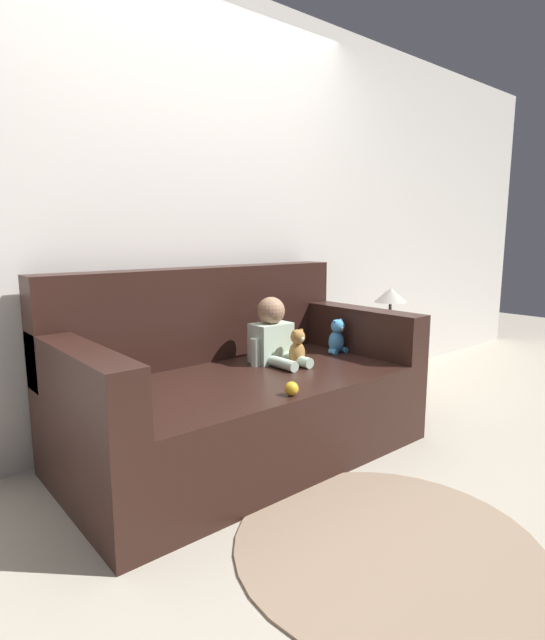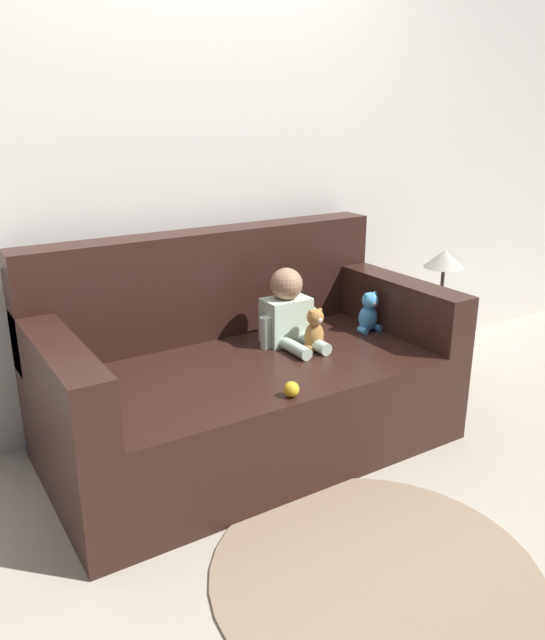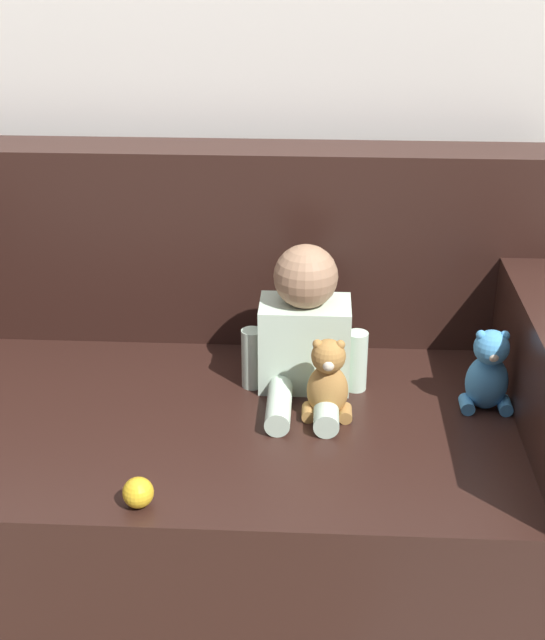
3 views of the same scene
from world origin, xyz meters
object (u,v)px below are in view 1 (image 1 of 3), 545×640
object	(u,v)px
toy_ball	(292,389)
side_table	(390,317)
couch	(238,392)
person_baby	(273,336)
plush_toy_side	(337,337)
teddy_bear_brown	(297,348)

from	to	relation	value
toy_ball	side_table	world-z (taller)	side_table
couch	side_table	bearing A→B (deg)	-2.70
couch	person_baby	xyz separation A→B (m)	(0.27, 0.02, 0.27)
couch	side_table	xyz separation A→B (m)	(1.24, -0.06, 0.29)
side_table	plush_toy_side	bearing A→B (deg)	-179.82
plush_toy_side	person_baby	bearing A→B (deg)	169.30
teddy_bear_brown	toy_ball	distance (m)	0.54
teddy_bear_brown	side_table	xyz separation A→B (m)	(0.91, 0.06, 0.08)
couch	teddy_bear_brown	world-z (taller)	couch
toy_ball	side_table	distance (m)	1.37
person_baby	side_table	distance (m)	0.97
person_baby	plush_toy_side	xyz separation A→B (m)	(0.44, -0.08, -0.06)
plush_toy_side	side_table	distance (m)	0.53
side_table	teddy_bear_brown	bearing A→B (deg)	-176.31
person_baby	plush_toy_side	distance (m)	0.45
person_baby	plush_toy_side	bearing A→B (deg)	-10.70
plush_toy_side	toy_ball	bearing A→B (deg)	-150.71
teddy_bear_brown	plush_toy_side	world-z (taller)	plush_toy_side
couch	toy_ball	world-z (taller)	couch
toy_ball	side_table	xyz separation A→B (m)	(1.29, 0.43, 0.14)
side_table	person_baby	bearing A→B (deg)	175.18
teddy_bear_brown	plush_toy_side	xyz separation A→B (m)	(0.38, 0.06, 0.00)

